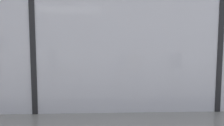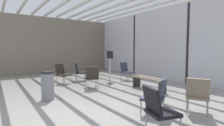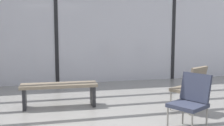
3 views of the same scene
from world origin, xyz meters
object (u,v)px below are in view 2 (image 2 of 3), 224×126
at_px(lounge_chair_0, 92,76).
at_px(lounge_chair_5, 157,95).
at_px(trash_bin, 48,86).
at_px(info_sign, 110,68).
at_px(waiting_bench, 149,80).
at_px(lounge_chair_2, 79,71).
at_px(lounge_chair_3, 126,70).
at_px(lounge_chair_1, 158,108).
at_px(lounge_chair_7, 62,73).
at_px(lounge_chair_6, 198,94).

bearing_deg(lounge_chair_0, lounge_chair_5, 106.78).
bearing_deg(trash_bin, info_sign, 108.97).
bearing_deg(waiting_bench, lounge_chair_2, -154.40).
bearing_deg(lounge_chair_2, lounge_chair_5, -167.02).
height_order(lounge_chair_0, lounge_chair_3, same).
xyz_separation_m(lounge_chair_1, lounge_chair_7, (-5.45, 0.12, 0.00)).
height_order(lounge_chair_2, trash_bin, lounge_chair_2).
bearing_deg(lounge_chair_1, waiting_bench, -26.21).
bearing_deg(waiting_bench, lounge_chair_7, -139.72).
bearing_deg(waiting_bench, trash_bin, -100.62).
distance_m(lounge_chair_1, lounge_chair_6, 1.53).
xyz_separation_m(trash_bin, info_sign, (-0.99, 2.89, 0.25)).
bearing_deg(lounge_chair_7, lounge_chair_6, -105.79).
bearing_deg(lounge_chair_2, info_sign, -132.35).
xyz_separation_m(lounge_chair_2, lounge_chair_3, (1.12, 1.96, 0.00)).
bearing_deg(lounge_chair_3, lounge_chair_7, 151.64).
bearing_deg(trash_bin, lounge_chair_2, 139.36).
distance_m(lounge_chair_3, lounge_chair_7, 3.00).
distance_m(lounge_chair_2, info_sign, 1.64).
bearing_deg(waiting_bench, lounge_chair_1, -41.50).
xyz_separation_m(lounge_chair_1, waiting_bench, (-2.54, 2.42, -0.13)).
relative_size(lounge_chair_0, lounge_chair_5, 1.00).
distance_m(lounge_chair_0, lounge_chair_7, 1.68).
relative_size(lounge_chair_5, waiting_bench, 0.58).
bearing_deg(info_sign, lounge_chair_6, -4.79).
distance_m(trash_bin, info_sign, 3.07).
bearing_deg(lounge_chair_7, trash_bin, -148.81).
bearing_deg(lounge_chair_5, lounge_chair_1, 13.18).
xyz_separation_m(lounge_chair_3, lounge_chair_5, (3.97, -2.32, 0.00)).
xyz_separation_m(lounge_chair_2, lounge_chair_7, (0.26, -0.91, 0.00)).
bearing_deg(lounge_chair_5, lounge_chair_2, -123.75).
xyz_separation_m(lounge_chair_5, info_sign, (-3.68, 1.19, 0.18)).
xyz_separation_m(lounge_chair_3, lounge_chair_7, (-0.86, -2.87, 0.00)).
bearing_deg(lounge_chair_7, lounge_chair_0, -98.10).
xyz_separation_m(lounge_chair_2, trash_bin, (2.40, -2.06, -0.06)).
relative_size(waiting_bench, trash_bin, 1.76).
height_order(lounge_chair_5, waiting_bench, lounge_chair_5).
xyz_separation_m(lounge_chair_0, lounge_chair_6, (3.75, 0.75, 0.00)).
relative_size(lounge_chair_0, lounge_chair_2, 1.00).
bearing_deg(lounge_chair_6, waiting_bench, -48.81).
xyz_separation_m(lounge_chair_1, lounge_chair_5, (-0.63, 0.68, 0.00)).
height_order(lounge_chair_7, info_sign, info_sign).
xyz_separation_m(lounge_chair_0, lounge_chair_7, (-1.55, -0.64, 0.00)).
xyz_separation_m(lounge_chair_1, trash_bin, (-3.32, -1.03, -0.06)).
height_order(lounge_chair_0, lounge_chair_7, same).
distance_m(lounge_chair_5, lounge_chair_6, 0.97).
xyz_separation_m(lounge_chair_2, info_sign, (1.41, 0.83, 0.18)).
xyz_separation_m(lounge_chair_5, lounge_chair_7, (-4.83, -0.55, 0.00)).
relative_size(lounge_chair_0, lounge_chair_6, 1.00).
bearing_deg(trash_bin, lounge_chair_3, 107.66).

